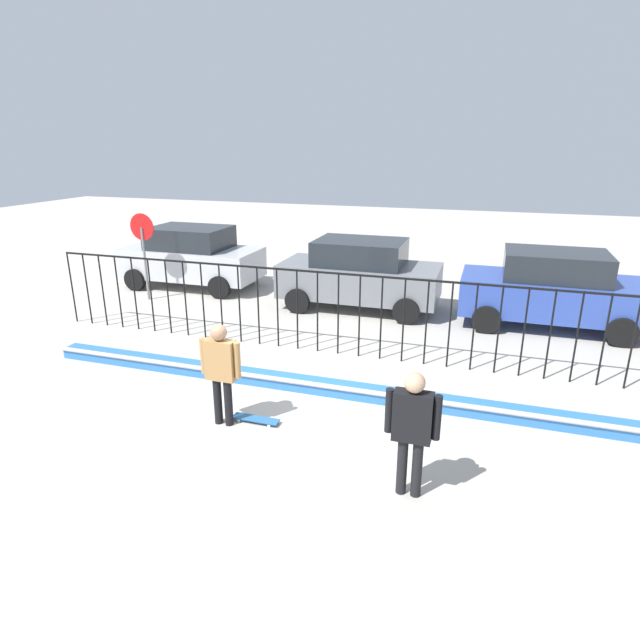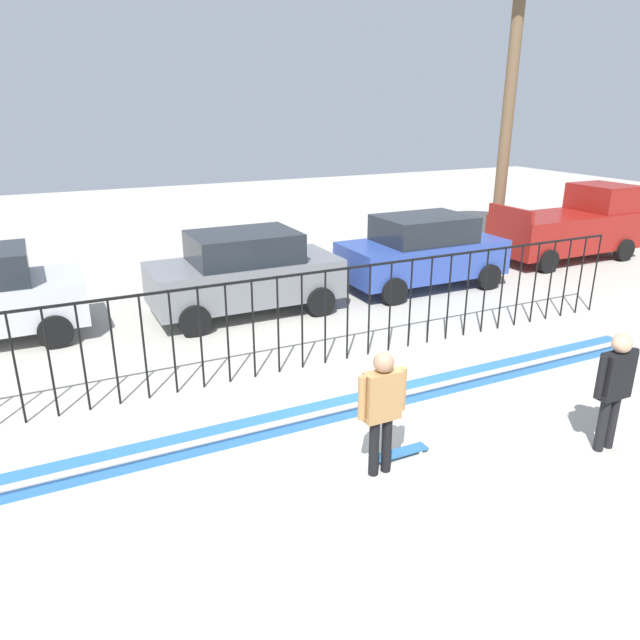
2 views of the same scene
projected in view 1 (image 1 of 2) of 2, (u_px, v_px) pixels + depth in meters
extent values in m
plane|color=#ADA89E|center=(287.00, 419.00, 8.84)|extent=(60.00, 60.00, 0.00)
cube|color=#2D6BB7|center=(309.00, 385.00, 9.83)|extent=(11.00, 0.36, 0.22)
cylinder|color=#B2B2B7|center=(306.00, 383.00, 9.63)|extent=(11.00, 0.09, 0.09)
cylinder|color=black|center=(72.00, 287.00, 13.33)|extent=(0.04, 0.04, 1.81)
cylinder|color=black|center=(87.00, 289.00, 13.20)|extent=(0.04, 0.04, 1.81)
cylinder|color=black|center=(103.00, 290.00, 13.06)|extent=(0.04, 0.04, 1.81)
cylinder|color=black|center=(119.00, 292.00, 12.92)|extent=(0.04, 0.04, 1.81)
cylinder|color=black|center=(135.00, 294.00, 12.79)|extent=(0.04, 0.04, 1.81)
cylinder|color=black|center=(151.00, 295.00, 12.65)|extent=(0.04, 0.04, 1.81)
cylinder|color=black|center=(168.00, 297.00, 12.51)|extent=(0.04, 0.04, 1.81)
cylinder|color=black|center=(185.00, 299.00, 12.37)|extent=(0.04, 0.04, 1.81)
cylinder|color=black|center=(203.00, 301.00, 12.24)|extent=(0.04, 0.04, 1.81)
cylinder|color=black|center=(221.00, 302.00, 12.10)|extent=(0.04, 0.04, 1.81)
cylinder|color=black|center=(239.00, 304.00, 11.96)|extent=(0.04, 0.04, 1.81)
cylinder|color=black|center=(258.00, 306.00, 11.83)|extent=(0.04, 0.04, 1.81)
cylinder|color=black|center=(278.00, 308.00, 11.69)|extent=(0.04, 0.04, 1.81)
cylinder|color=black|center=(297.00, 310.00, 11.55)|extent=(0.04, 0.04, 1.81)
cylinder|color=black|center=(317.00, 312.00, 11.42)|extent=(0.04, 0.04, 1.81)
cylinder|color=black|center=(338.00, 314.00, 11.28)|extent=(0.04, 0.04, 1.81)
cylinder|color=black|center=(359.00, 316.00, 11.14)|extent=(0.04, 0.04, 1.81)
cylinder|color=black|center=(381.00, 318.00, 11.01)|extent=(0.04, 0.04, 1.81)
cylinder|color=black|center=(403.00, 321.00, 10.87)|extent=(0.04, 0.04, 1.81)
cylinder|color=black|center=(426.00, 323.00, 10.73)|extent=(0.04, 0.04, 1.81)
cylinder|color=black|center=(450.00, 325.00, 10.60)|extent=(0.04, 0.04, 1.81)
cylinder|color=black|center=(474.00, 328.00, 10.46)|extent=(0.04, 0.04, 1.81)
cylinder|color=black|center=(499.00, 330.00, 10.32)|extent=(0.04, 0.04, 1.81)
cylinder|color=black|center=(524.00, 333.00, 10.19)|extent=(0.04, 0.04, 1.81)
cylinder|color=black|center=(550.00, 335.00, 10.05)|extent=(0.04, 0.04, 1.81)
cylinder|color=black|center=(577.00, 338.00, 9.91)|extent=(0.04, 0.04, 1.81)
cylinder|color=black|center=(604.00, 341.00, 9.78)|extent=(0.04, 0.04, 1.81)
cylinder|color=black|center=(633.00, 343.00, 9.64)|extent=(0.04, 0.04, 1.81)
cube|color=black|center=(339.00, 274.00, 11.00)|extent=(14.00, 0.04, 0.04)
cylinder|color=black|center=(218.00, 401.00, 8.60)|extent=(0.13, 0.13, 0.80)
cylinder|color=black|center=(228.00, 402.00, 8.54)|extent=(0.13, 0.13, 0.80)
cube|color=#A87A47|center=(220.00, 360.00, 8.33)|extent=(0.49, 0.21, 0.66)
sphere|color=#A87A5B|center=(219.00, 333.00, 8.18)|extent=(0.26, 0.26, 0.26)
cylinder|color=#A87A47|center=(204.00, 356.00, 8.41)|extent=(0.10, 0.10, 0.59)
cylinder|color=#A87A47|center=(237.00, 360.00, 8.23)|extent=(0.10, 0.10, 0.59)
cube|color=#26598C|center=(256.00, 419.00, 8.72)|extent=(0.80, 0.20, 0.02)
cylinder|color=silver|center=(273.00, 421.00, 8.72)|extent=(0.05, 0.03, 0.05)
cylinder|color=silver|center=(269.00, 425.00, 8.58)|extent=(0.05, 0.03, 0.05)
cylinder|color=silver|center=(243.00, 416.00, 8.87)|extent=(0.05, 0.03, 0.05)
cylinder|color=silver|center=(239.00, 420.00, 8.74)|extent=(0.05, 0.03, 0.05)
cylinder|color=black|center=(402.00, 466.00, 6.87)|extent=(0.14, 0.14, 0.81)
cylinder|color=black|center=(417.00, 468.00, 6.81)|extent=(0.14, 0.14, 0.81)
cube|color=black|center=(413.00, 416.00, 6.60)|extent=(0.49, 0.21, 0.67)
sphere|color=tan|center=(415.00, 383.00, 6.45)|extent=(0.26, 0.26, 0.26)
cylinder|color=black|center=(389.00, 410.00, 6.68)|extent=(0.11, 0.11, 0.60)
cylinder|color=black|center=(437.00, 418.00, 6.50)|extent=(0.11, 0.11, 0.60)
cube|color=#B7BABF|center=(192.00, 262.00, 16.65)|extent=(4.30, 1.90, 0.90)
cube|color=#1E2328|center=(190.00, 238.00, 16.40)|extent=(2.37, 1.71, 0.66)
cylinder|color=black|center=(248.00, 273.00, 17.23)|extent=(0.68, 0.22, 0.68)
cylinder|color=black|center=(220.00, 287.00, 15.51)|extent=(0.68, 0.22, 0.68)
cylinder|color=black|center=(170.00, 266.00, 18.08)|extent=(0.68, 0.22, 0.68)
cylinder|color=black|center=(135.00, 280.00, 16.37)|extent=(0.68, 0.22, 0.68)
cube|color=slate|center=(359.00, 280.00, 14.49)|extent=(4.30, 1.90, 0.90)
cube|color=#1E2328|center=(360.00, 252.00, 14.24)|extent=(2.37, 1.71, 0.66)
cylinder|color=black|center=(417.00, 292.00, 15.06)|extent=(0.68, 0.22, 0.68)
cylinder|color=black|center=(406.00, 311.00, 13.35)|extent=(0.68, 0.22, 0.68)
cylinder|color=black|center=(320.00, 284.00, 15.92)|extent=(0.68, 0.22, 0.68)
cylinder|color=black|center=(298.00, 301.00, 14.20)|extent=(0.68, 0.22, 0.68)
cube|color=#2D479E|center=(551.00, 296.00, 13.00)|extent=(4.30, 1.90, 0.90)
cube|color=#1E2328|center=(556.00, 265.00, 12.75)|extent=(2.37, 1.71, 0.66)
cylinder|color=black|center=(607.00, 308.00, 13.57)|extent=(0.68, 0.22, 0.68)
cylinder|color=black|center=(622.00, 332.00, 11.86)|extent=(0.68, 0.22, 0.68)
cylinder|color=black|center=(488.00, 298.00, 14.43)|extent=(0.68, 0.22, 0.68)
cylinder|color=black|center=(486.00, 319.00, 12.72)|extent=(0.68, 0.22, 0.68)
cylinder|color=slate|center=(145.00, 264.00, 15.19)|extent=(0.07, 0.07, 2.10)
cylinder|color=red|center=(142.00, 227.00, 14.87)|extent=(0.76, 0.02, 0.76)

